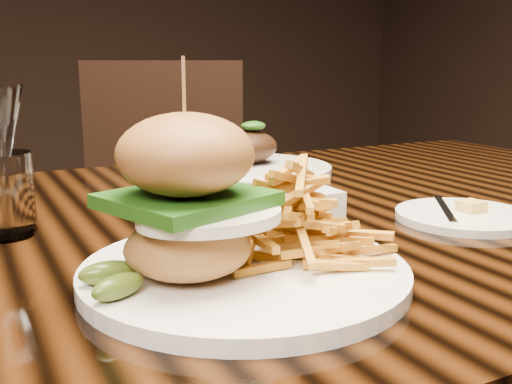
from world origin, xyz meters
name	(u,v)px	position (x,y,z in m)	size (l,w,h in m)	color
dining_table	(247,269)	(0.00, 0.00, 0.67)	(1.60, 0.90, 0.75)	black
burger_plate	(243,222)	(-0.11, -0.22, 0.81)	(0.30, 0.30, 0.20)	white
side_saucer	(464,216)	(0.23, -0.15, 0.76)	(0.17, 0.17, 0.02)	white
ramekin	(303,203)	(0.06, -0.05, 0.77)	(0.08, 0.08, 0.04)	white
water_tumbler	(3,192)	(-0.29, 0.06, 0.80)	(0.07, 0.07, 0.09)	white
far_dish	(245,165)	(0.12, 0.24, 0.77)	(0.30, 0.30, 0.10)	white
chair_far	(167,209)	(0.18, 0.89, 0.54)	(0.58, 0.59, 0.95)	black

